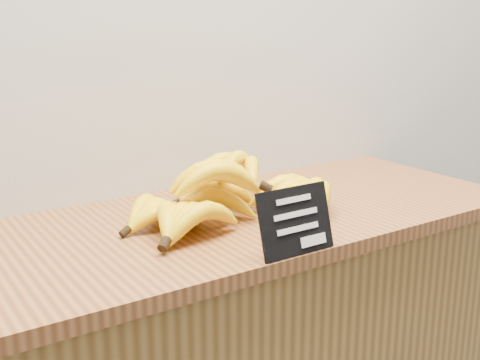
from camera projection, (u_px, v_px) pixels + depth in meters
name	position (u px, v px, depth m)	size (l,w,h in m)	color
counter_top	(227.00, 222.00, 1.30)	(1.35, 0.54, 0.03)	#965B2E
chalkboard_sign	(296.00, 221.00, 1.08)	(0.15, 0.01, 0.12)	black
banana_pile	(225.00, 195.00, 1.27)	(0.50, 0.35, 0.13)	yellow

